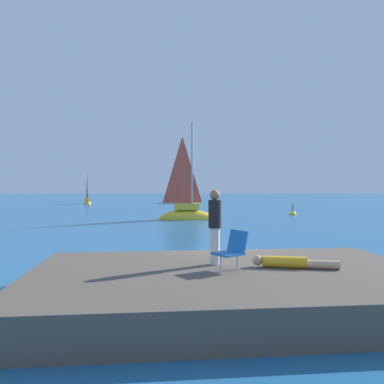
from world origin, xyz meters
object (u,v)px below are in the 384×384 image
Objects in this scene: sailboat_far at (87,202)px; marker_buoy at (293,215)px; sailboat_near at (187,213)px; person_standing at (215,225)px; beach_chair at (232,248)px; person_sunbather at (291,263)px.

marker_buoy is (19.91, -16.08, -0.22)m from sailboat_far.
sailboat_near is 18.02m from person_standing.
marker_buoy is (8.27, 3.51, -0.39)m from sailboat_near.
beach_chair is 0.71× the size of marker_buoy.
sailboat_near reaches higher than person_standing.
marker_buoy is (7.74, 21.48, -1.55)m from person_standing.
person_standing is at bearing -87.19° from sailboat_near.
person_standing is (12.17, -37.55, 1.33)m from sailboat_far.
person_sunbather is at bearing 71.23° from person_standing.
sailboat_near is at bearing 106.78° from person_sunbather.
sailboat_near is 8.99m from marker_buoy.
person_standing is at bearing -5.73° from sailboat_far.
person_standing reaches higher than person_sunbather.
sailboat_far is 39.50m from person_standing.
sailboat_far reaches higher than person_sunbather.
sailboat_near is 18.47m from person_sunbather.
sailboat_near is 1.71× the size of sailboat_far.
person_sunbather is 1.55× the size of marker_buoy.
person_standing is at bearing -97.25° from beach_chair.
sailboat_near reaches higher than beach_chair.
sailboat_near is at bearing 176.58° from person_standing.
marker_buoy is at bearing 24.12° from sailboat_near.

